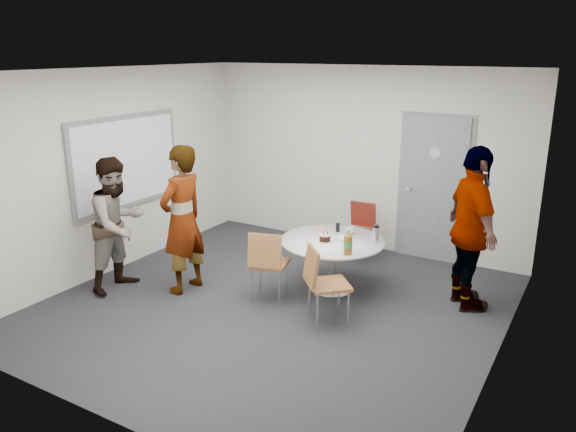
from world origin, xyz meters
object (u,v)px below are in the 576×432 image
Objects in this scene: person_left at (118,224)px; chair_near_right at (321,278)px; chair_far at (360,225)px; person_right at (472,229)px; table at (334,247)px; person_main at (182,220)px; door at (433,189)px; whiteboard at (127,162)px; chair_near_left at (267,259)px.

chair_near_right is at bearing -80.87° from person_left.
chair_far is 1.96m from person_right.
table is at bearing -61.45° from person_left.
person_left is at bearing -61.94° from person_main.
whiteboard is at bearing -147.34° from door.
person_main is 0.82m from person_left.
person_right reaches higher than chair_far.
chair_far is at bearing -148.57° from door.
chair_far is at bearing 149.11° from chair_near_right.
chair_near_left is (2.32, -0.12, -0.91)m from whiteboard.
whiteboard is 3.35m from chair_far.
person_main is 3.41m from person_right.
chair_far is (-0.86, -0.53, -0.53)m from door.
table is 1.63m from person_right.
person_left is at bearing 47.63° from chair_far.
person_left is (0.51, -0.71, -0.61)m from whiteboard.
chair_near_left is 2.37m from person_right.
door reaches higher than person_right.
whiteboard is at bearing -103.28° from person_main.
chair_far is (-0.44, 2.07, -0.04)m from chair_near_right.
whiteboard reaches higher than person_left.
chair_near_right is 1.08× the size of chair_far.
person_right is (3.90, 1.64, 0.12)m from person_left.
door is at bearing -3.08° from person_right.
chair_near_right reaches higher than chair_near_left.
person_right reaches higher than table.
chair_near_left is at bearing -117.22° from door.
chair_far is at bearing 148.65° from person_main.
whiteboard is 1.41m from person_main.
chair_near_right is 0.47× the size of person_right.
chair_near_left is 0.46× the size of person_right.
whiteboard reaches higher than chair_far.
person_left is at bearing -151.95° from table.
chair_far is 0.45× the size of person_main.
table is 1.55× the size of chair_far.
person_main is 0.96× the size of person_right.
chair_near_left is 1.92m from chair_far.
person_main is 1.10× the size of person_left.
chair_near_right is 2.67m from person_left.
chair_near_left is at bearing -71.49° from person_left.
door is at bearing -45.02° from person_left.
table is 1.22m from chair_far.
chair_near_left reaches higher than chair_far.
person_left reaches higher than chair_near_right.
door reaches higher than whiteboard.
door reaches higher than chair_near_left.
whiteboard is at bearing 66.69° from person_right.
chair_near_left is at bearing 81.52° from person_right.
table is at bearing 10.74° from whiteboard.
door is 1.11× the size of person_right.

